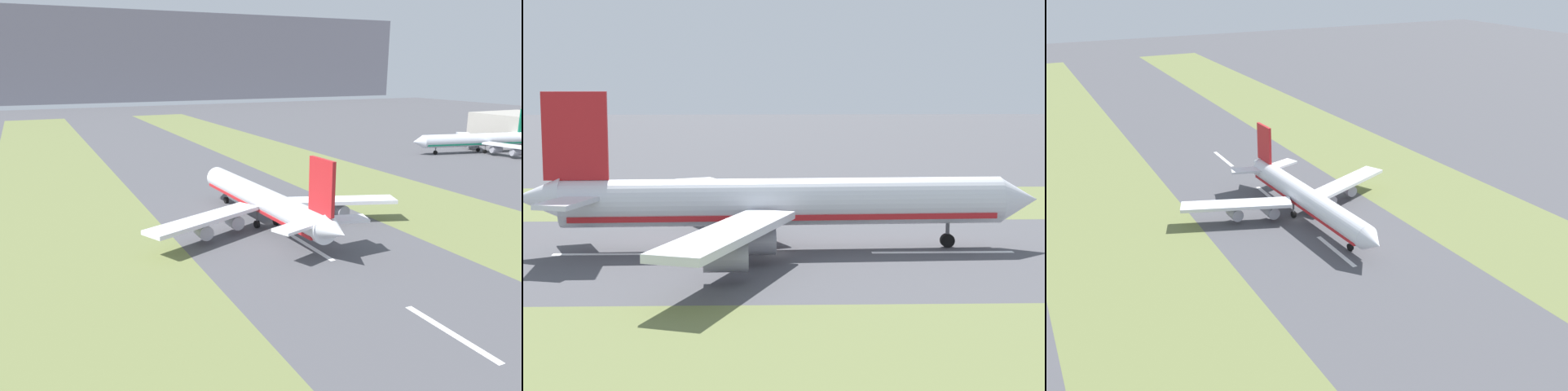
{
  "view_description": "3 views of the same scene",
  "coord_description": "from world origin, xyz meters",
  "views": [
    {
      "loc": [
        -53.01,
        -106.9,
        37.4
      ],
      "look_at": [
        -2.39,
        1.72,
        7.0
      ],
      "focal_mm": 35.0,
      "sensor_mm": 36.0,
      "label": 1
    },
    {
      "loc": [
        107.27,
        -1.41,
        22.07
      ],
      "look_at": [
        -2.39,
        1.72,
        7.0
      ],
      "focal_mm": 60.0,
      "sensor_mm": 36.0,
      "label": 2
    },
    {
      "loc": [
        66.59,
        136.47,
        67.35
      ],
      "look_at": [
        -2.39,
        1.72,
        7.0
      ],
      "focal_mm": 42.0,
      "sensor_mm": 36.0,
      "label": 3
    }
  ],
  "objects": [
    {
      "name": "ground_plane",
      "position": [
        0.0,
        0.0,
        0.0
      ],
      "size": [
        800.0,
        800.0,
        0.0
      ],
      "primitive_type": "plane",
      "color": "#4C4C51"
    },
    {
      "name": "grass_median_west",
      "position": [
        -45.0,
        0.0,
        0.0
      ],
      "size": [
        40.0,
        600.0,
        0.01
      ],
      "primitive_type": "cube",
      "color": "olive",
      "rests_on": "ground"
    },
    {
      "name": "mountain_ridge",
      "position": [
        0.0,
        520.0,
        48.12
      ],
      "size": [
        800.0,
        120.0,
        96.24
      ],
      "primitive_type": "cube",
      "color": "gray",
      "rests_on": "ground"
    },
    {
      "name": "airplane_main_jet",
      "position": [
        -2.31,
        -0.18,
        6.02
      ],
      "size": [
        64.08,
        67.17,
        20.2
      ],
      "color": "silver",
      "rests_on": "ground"
    },
    {
      "name": "grass_median_east",
      "position": [
        45.0,
        0.0,
        0.0
      ],
      "size": [
        40.0,
        600.0,
        0.01
      ],
      "primitive_type": "cube",
      "color": "olive",
      "rests_on": "ground"
    },
    {
      "name": "centreline_dash_far",
      "position": [
        0.0,
        21.72,
        0.01
      ],
      "size": [
        1.2,
        18.0,
        0.01
      ],
      "primitive_type": "cube",
      "color": "silver",
      "rests_on": "ground"
    },
    {
      "name": "centreline_dash_mid",
      "position": [
        0.0,
        -18.28,
        0.01
      ],
      "size": [
        1.2,
        18.0,
        0.01
      ],
      "primitive_type": "cube",
      "color": "silver",
      "rests_on": "ground"
    },
    {
      "name": "centreline_dash_near",
      "position": [
        0.0,
        -58.28,
        0.01
      ],
      "size": [
        1.2,
        18.0,
        0.01
      ],
      "primitive_type": "cube",
      "color": "silver",
      "rests_on": "ground"
    },
    {
      "name": "airplane_parked_apron",
      "position": [
        131.57,
        56.46,
        5.69
      ],
      "size": [
        62.9,
        59.14,
        19.08
      ],
      "color": "silver",
      "rests_on": "ground"
    }
  ]
}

